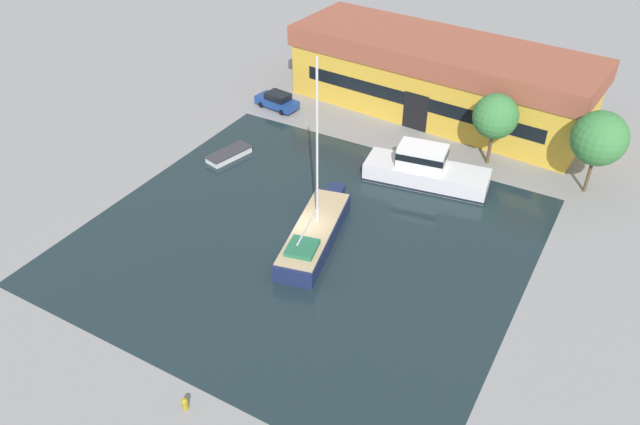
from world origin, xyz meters
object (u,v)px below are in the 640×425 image
Objects in this scene: quay_tree_near_building at (495,116)px; quay_tree_by_water at (599,138)px; sailboat_moored at (315,232)px; warehouse_building at (439,77)px; small_dinghy at (229,154)px; motor_cruiser at (425,170)px; parked_car at (277,101)px.

quay_tree_by_water is (7.95, -0.42, 0.36)m from quay_tree_near_building.
sailboat_moored is at bearing -113.92° from quay_tree_near_building.
small_dinghy is at bearing -120.49° from warehouse_building.
small_dinghy is (-27.39, -9.66, -4.39)m from quay_tree_by_water.
sailboat_moored reaches higher than motor_cruiser.
motor_cruiser is (17.46, -5.38, 0.34)m from parked_car.
warehouse_building is at bearing 8.68° from motor_cruiser.
sailboat_moored is 1.31× the size of motor_cruiser.
quay_tree_near_building is (7.33, -6.97, 0.83)m from warehouse_building.
quay_tree_near_building is 18.30m from sailboat_moored.
motor_cruiser is at bearing -98.58° from parked_car.
quay_tree_near_building reaches higher than motor_cruiser.
parked_car is (-13.61, -7.11, -2.68)m from warehouse_building.
quay_tree_by_water is 29.15m from parked_car.
warehouse_building is at bearing 77.66° from sailboat_moored.
parked_car is (-20.95, -0.14, -3.51)m from quay_tree_near_building.
quay_tree_near_building is at bearing 40.93° from small_dinghy.
motor_cruiser is (3.84, -12.49, -2.34)m from warehouse_building.
sailboat_moored is at bearing -85.00° from warehouse_building.
warehouse_building reaches higher than quay_tree_near_building.
parked_car is at bearing 179.45° from quay_tree_by_water.
warehouse_building is 17.02m from quay_tree_by_water.
quay_tree_near_building is 7.97m from quay_tree_by_water.
warehouse_building reaches higher than small_dinghy.
warehouse_building is 6.42× the size of parked_car.
warehouse_building is 2.18× the size of sailboat_moored.
quay_tree_by_water is at bearing 32.94° from small_dinghy.
warehouse_building is 21.16m from small_dinghy.
warehouse_building is at bearing 154.18° from quay_tree_by_water.
quay_tree_by_water is at bearing -74.41° from motor_cruiser.
parked_car is at bearing -179.61° from quay_tree_near_building.
quay_tree_by_water is 0.67× the size of motor_cruiser.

